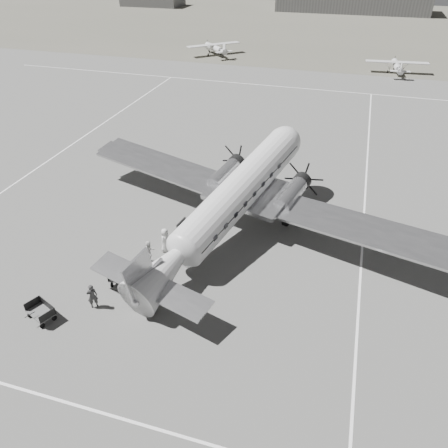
% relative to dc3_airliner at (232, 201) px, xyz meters
% --- Properties ---
extents(ground, '(260.00, 260.00, 0.00)m').
position_rel_dc3_airliner_xyz_m(ground, '(-2.70, -1.63, -2.85)').
color(ground, slate).
rests_on(ground, ground).
extents(taxi_line_near, '(60.00, 0.15, 0.01)m').
position_rel_dc3_airliner_xyz_m(taxi_line_near, '(-2.70, -15.63, -2.85)').
color(taxi_line_near, white).
rests_on(taxi_line_near, ground).
extents(taxi_line_right, '(0.15, 80.00, 0.01)m').
position_rel_dc3_airliner_xyz_m(taxi_line_right, '(9.30, -1.63, -2.85)').
color(taxi_line_right, white).
rests_on(taxi_line_right, ground).
extents(taxi_line_left, '(0.15, 60.00, 0.01)m').
position_rel_dc3_airliner_xyz_m(taxi_line_left, '(-20.70, 8.37, -2.85)').
color(taxi_line_left, white).
rests_on(taxi_line_left, ground).
extents(taxi_line_horizon, '(90.00, 0.15, 0.01)m').
position_rel_dc3_airliner_xyz_m(taxi_line_horizon, '(-2.70, 38.37, -2.85)').
color(taxi_line_horizon, white).
rests_on(taxi_line_horizon, ground).
extents(grass_infield, '(260.00, 90.00, 0.01)m').
position_rel_dc3_airliner_xyz_m(grass_infield, '(-2.70, 93.37, -2.85)').
color(grass_infield, '#5D5A4E').
rests_on(grass_infield, ground).
extents(dc3_airliner, '(34.72, 28.59, 5.71)m').
position_rel_dc3_airliner_xyz_m(dc3_airliner, '(0.00, 0.00, 0.00)').
color(dc3_airliner, silver).
rests_on(dc3_airliner, ground).
extents(light_plane_left, '(13.21, 13.12, 2.13)m').
position_rel_dc3_airliner_xyz_m(light_plane_left, '(-18.70, 54.60, -1.79)').
color(light_plane_left, silver).
rests_on(light_plane_left, ground).
extents(light_plane_right, '(10.44, 8.80, 2.01)m').
position_rel_dc3_airliner_xyz_m(light_plane_right, '(12.81, 50.70, -1.85)').
color(light_plane_right, silver).
rests_on(light_plane_right, ground).
extents(baggage_cart_near, '(1.99, 1.56, 1.01)m').
position_rel_dc3_airliner_xyz_m(baggage_cart_near, '(-5.06, -7.15, -2.35)').
color(baggage_cart_near, '#535353').
rests_on(baggage_cart_near, ground).
extents(baggage_cart_far, '(2.04, 1.78, 0.97)m').
position_rel_dc3_airliner_xyz_m(baggage_cart_far, '(-8.17, -11.27, -2.37)').
color(baggage_cart_far, '#535353').
rests_on(baggage_cart_far, ground).
extents(ground_crew, '(0.73, 0.70, 1.68)m').
position_rel_dc3_airliner_xyz_m(ground_crew, '(-5.79, -9.56, -2.01)').
color(ground_crew, '#313131').
rests_on(ground_crew, ground).
extents(ramp_agent, '(0.95, 1.04, 1.74)m').
position_rel_dc3_airliner_xyz_m(ramp_agent, '(-4.34, -4.76, -1.99)').
color(ramp_agent, silver).
rests_on(ramp_agent, ground).
extents(passenger, '(0.70, 0.96, 1.81)m').
position_rel_dc3_airliner_xyz_m(passenger, '(-3.88, -3.22, -1.95)').
color(passenger, silver).
rests_on(passenger, ground).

